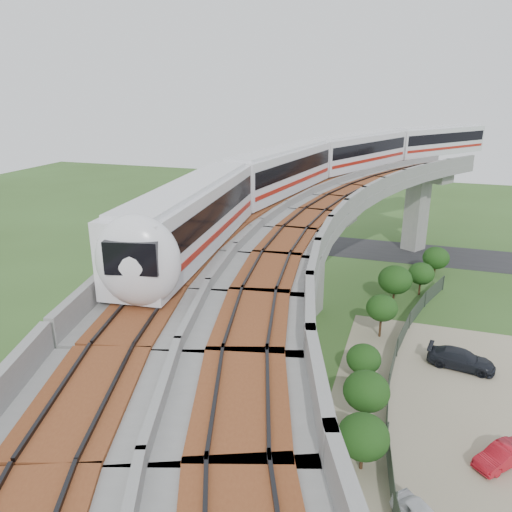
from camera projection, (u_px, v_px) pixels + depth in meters
The scene contains 15 objects.
ground at pixel (262, 372), 34.33m from camera, with size 160.00×160.00×0.00m, color #335120.
dirt_lot at pixel (485, 431), 28.40m from camera, with size 18.00×26.00×0.04m, color gray.
asphalt_road at pixel (335, 246), 61.30m from camera, with size 60.00×8.00×0.03m, color #232326.
viaduct at pixel (322, 253), 30.27m from camera, with size 19.58×73.98×11.40m.
metro_train at pixel (343, 162), 43.83m from camera, with size 20.40×59.08×3.64m.
fence at pixel (410, 388), 31.21m from camera, with size 3.87×38.73×1.50m.
tree_0 at pixel (436, 258), 50.96m from camera, with size 2.66×2.66×3.13m.
tree_1 at pixel (421, 274), 46.31m from camera, with size 2.40×2.40×3.15m.
tree_2 at pixel (395, 280), 44.06m from camera, with size 2.97×2.97×3.68m.
tree_3 at pixel (382, 308), 38.30m from camera, with size 2.41×2.41×3.51m.
tree_4 at pixel (364, 359), 32.81m from camera, with size 2.28×2.28×2.59m.
tree_5 at pixel (366, 391), 27.77m from camera, with size 2.61×2.61×3.65m.
tree_6 at pixel (363, 437), 24.97m from camera, with size 2.63×2.63×3.12m.
car_red at pixel (502, 456), 25.70m from camera, with size 1.15×3.30×1.09m, color #A20F1A.
car_dark at pixel (461, 359), 34.59m from camera, with size 1.82×4.48×1.30m, color black.
Camera 1 is at (8.94, -28.54, 18.65)m, focal length 35.00 mm.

